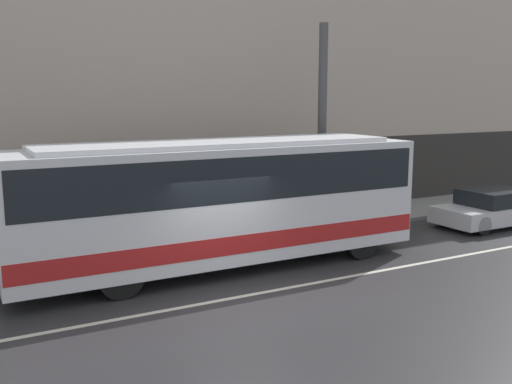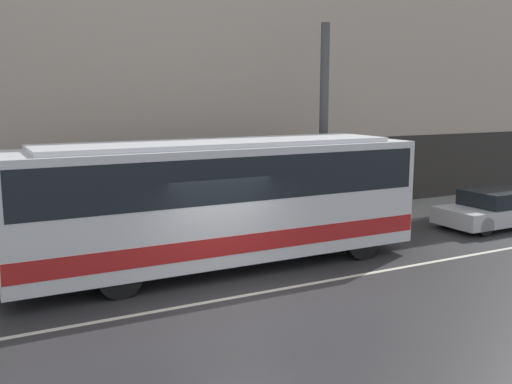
{
  "view_description": "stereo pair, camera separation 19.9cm",
  "coord_description": "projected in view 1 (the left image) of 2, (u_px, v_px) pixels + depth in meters",
  "views": [
    {
      "loc": [
        -5.46,
        -10.77,
        4.38
      ],
      "look_at": [
        1.55,
        2.23,
        1.9
      ],
      "focal_mm": 40.0,
      "sensor_mm": 36.0,
      "label": 1
    },
    {
      "loc": [
        -5.28,
        -10.87,
        4.38
      ],
      "look_at": [
        1.55,
        2.23,
        1.9
      ],
      "focal_mm": 40.0,
      "sensor_mm": 36.0,
      "label": 2
    }
  ],
  "objects": [
    {
      "name": "ground_plane",
      "position": [
        242.0,
        296.0,
        12.63
      ],
      "size": [
        60.0,
        60.0,
        0.0
      ],
      "primitive_type": "plane",
      "color": "#2D2D30"
    },
    {
      "name": "sidewalk",
      "position": [
        161.0,
        240.0,
        17.36
      ],
      "size": [
        60.0,
        2.91,
        0.12
      ],
      "color": "gray",
      "rests_on": "ground_plane"
    },
    {
      "name": "building_facade",
      "position": [
        139.0,
        40.0,
        17.74
      ],
      "size": [
        60.0,
        0.35,
        12.67
      ],
      "color": "#B7A899",
      "rests_on": "ground_plane"
    },
    {
      "name": "lane_stripe",
      "position": [
        242.0,
        296.0,
        12.63
      ],
      "size": [
        54.0,
        0.14,
        0.01
      ],
      "color": "beige",
      "rests_on": "ground_plane"
    },
    {
      "name": "transit_bus",
      "position": [
        221.0,
        197.0,
        14.51
      ],
      "size": [
        10.63,
        2.5,
        3.29
      ],
      "color": "silver",
      "rests_on": "ground_plane"
    },
    {
      "name": "sedan_white_front",
      "position": [
        496.0,
        208.0,
        19.59
      ],
      "size": [
        4.6,
        1.86,
        1.24
      ],
      "color": "silver",
      "rests_on": "ground_plane"
    },
    {
      "name": "utility_pole_near",
      "position": [
        322.0,
        127.0,
        18.37
      ],
      "size": [
        0.28,
        0.28,
        6.54
      ],
      "color": "#4C4C4F",
      "rests_on": "sidewalk"
    },
    {
      "name": "pedestrian_waiting",
      "position": [
        186.0,
        210.0,
        17.74
      ],
      "size": [
        0.36,
        0.36,
        1.64
      ],
      "color": "navy",
      "rests_on": "sidewalk"
    }
  ]
}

